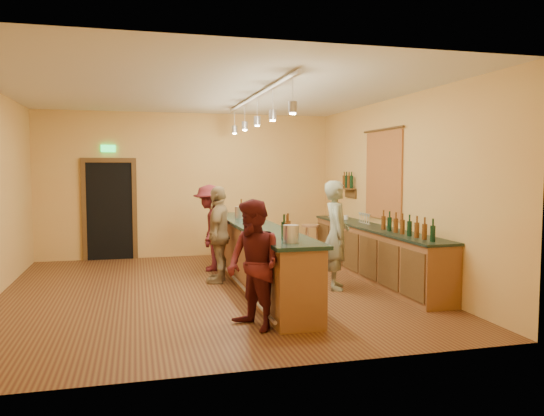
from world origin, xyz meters
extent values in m
plane|color=#4F2316|center=(0.00, 0.00, 0.00)|extent=(7.00, 7.00, 0.00)
cube|color=silver|center=(0.00, 0.00, 3.20)|extent=(6.50, 7.00, 0.02)
cube|color=#E1A254|center=(0.00, 3.50, 1.60)|extent=(6.50, 0.02, 3.20)
cube|color=#E1A254|center=(0.00, -3.50, 1.60)|extent=(6.50, 0.02, 3.20)
cube|color=#E1A254|center=(3.25, 0.00, 1.60)|extent=(0.02, 7.00, 3.20)
cube|color=black|center=(-1.70, 3.48, 1.05)|extent=(0.95, 0.06, 2.10)
cube|color=#492A16|center=(-2.22, 3.46, 1.05)|extent=(0.10, 0.08, 2.10)
cube|color=#492A16|center=(-1.18, 3.46, 1.05)|extent=(0.10, 0.08, 2.10)
cube|color=#492A16|center=(-1.70, 3.46, 2.15)|extent=(1.15, 0.08, 0.10)
cube|color=#19E54C|center=(-1.70, 3.45, 2.40)|extent=(0.30, 0.04, 0.15)
cube|color=maroon|center=(3.23, 0.40, 1.85)|extent=(0.03, 1.40, 1.60)
cube|color=#492A16|center=(3.16, 1.90, 1.55)|extent=(0.16, 0.55, 0.03)
cube|color=#492A16|center=(3.23, 1.90, 1.45)|extent=(0.03, 0.55, 0.18)
cube|color=brown|center=(2.97, 0.20, 0.45)|extent=(0.55, 4.50, 0.90)
cube|color=black|center=(2.97, 0.20, 0.92)|extent=(0.60, 4.55, 0.04)
cylinder|color=silver|center=(2.97, 1.50, 0.99)|extent=(0.09, 0.09, 0.09)
cube|color=silver|center=(2.94, 2.00, 0.95)|extent=(0.22, 0.30, 0.01)
cube|color=brown|center=(0.78, 0.00, 0.50)|extent=(0.60, 5.00, 1.00)
cube|color=black|center=(0.78, 0.00, 1.02)|extent=(0.70, 5.10, 0.05)
cylinder|color=silver|center=(0.42, 0.00, 0.15)|extent=(0.05, 5.00, 0.05)
cylinder|color=silver|center=(0.73, -2.10, 1.16)|extent=(0.20, 0.20, 0.22)
cylinder|color=silver|center=(0.73, 1.20, 1.16)|extent=(0.20, 0.20, 0.22)
cube|color=silver|center=(0.78, 0.00, 3.14)|extent=(0.06, 4.60, 0.05)
cylinder|color=silver|center=(0.78, -2.00, 2.95)|extent=(0.01, 0.01, 0.35)
cylinder|color=#A5A5AD|center=(0.78, -2.00, 2.75)|extent=(0.11, 0.11, 0.14)
cylinder|color=#FFEABF|center=(0.78, -2.00, 2.67)|extent=(0.08, 0.08, 0.02)
cylinder|color=silver|center=(0.78, -1.00, 2.95)|extent=(0.01, 0.01, 0.35)
cylinder|color=#A5A5AD|center=(0.78, -1.00, 2.75)|extent=(0.11, 0.11, 0.14)
cylinder|color=#FFEABF|center=(0.78, -1.00, 2.67)|extent=(0.08, 0.08, 0.02)
cylinder|color=silver|center=(0.78, 0.00, 2.95)|extent=(0.01, 0.01, 0.35)
cylinder|color=#A5A5AD|center=(0.78, 0.00, 2.75)|extent=(0.11, 0.11, 0.14)
cylinder|color=#FFEABF|center=(0.78, 0.00, 2.67)|extent=(0.08, 0.08, 0.02)
cylinder|color=silver|center=(0.78, 1.00, 2.95)|extent=(0.01, 0.01, 0.35)
cylinder|color=#A5A5AD|center=(0.78, 1.00, 2.75)|extent=(0.11, 0.11, 0.14)
cylinder|color=#FFEABF|center=(0.78, 1.00, 2.67)|extent=(0.08, 0.08, 0.02)
cylinder|color=silver|center=(0.78, 2.00, 2.95)|extent=(0.01, 0.01, 0.35)
cylinder|color=#A5A5AD|center=(0.78, 2.00, 2.75)|extent=(0.11, 0.11, 0.14)
cylinder|color=#FFEABF|center=(0.78, 2.00, 2.67)|extent=(0.08, 0.08, 0.02)
imported|color=gray|center=(2.02, -0.38, 0.89)|extent=(0.59, 0.74, 1.78)
imported|color=#59191E|center=(0.23, -2.20, 0.80)|extent=(0.88, 0.96, 1.61)
imported|color=#997A51|center=(0.23, 0.60, 0.84)|extent=(0.70, 1.06, 1.67)
imported|color=#59191E|center=(0.23, 1.72, 0.83)|extent=(0.78, 1.16, 1.66)
cylinder|color=#946842|center=(2.44, 2.20, 0.76)|extent=(0.38, 0.38, 0.04)
cylinder|color=#946842|center=(2.59, 2.20, 0.37)|extent=(0.04, 0.04, 0.74)
cylinder|color=#946842|center=(2.37, 2.33, 0.37)|extent=(0.04, 0.04, 0.74)
cylinder|color=#946842|center=(2.37, 2.07, 0.37)|extent=(0.04, 0.04, 0.74)
camera|label=1|loc=(-1.16, -8.45, 1.99)|focal=35.00mm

